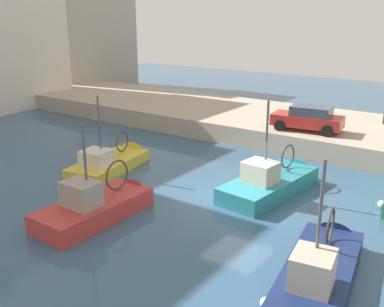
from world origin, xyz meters
name	(u,v)px	position (x,y,z in m)	size (l,w,h in m)	color
water_surface	(239,201)	(0.00, 0.00, 0.00)	(80.00, 80.00, 0.00)	#335675
quay_wall	(331,132)	(11.50, 0.00, 0.60)	(9.00, 56.00, 1.20)	#ADA08C
fishing_boat_teal	(273,188)	(1.99, -0.64, 0.12)	(6.35, 2.77, 5.18)	teal
fishing_boat_red	(102,212)	(-4.37, 3.82, 0.12)	(5.58, 2.30, 4.76)	#BC3833
fishing_boat_navy	(320,276)	(-3.70, -4.89, 0.12)	(6.71, 2.80, 4.99)	navy
fishing_boat_yellow	(114,165)	(0.05, 7.56, 0.11)	(5.73, 2.87, 4.87)	gold
parked_car_red	(308,118)	(8.78, 0.52, 1.94)	(2.27, 4.13, 1.45)	red
waterfront_building_west	(81,21)	(17.08, 28.79, 6.91)	(9.91, 6.99, 13.79)	#B2A899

